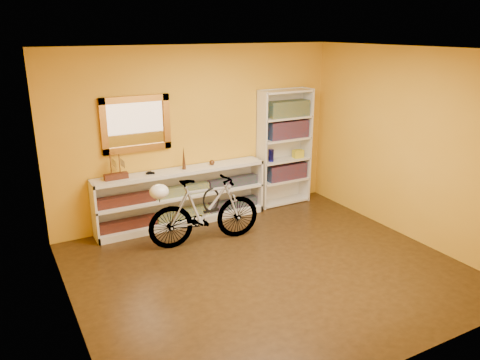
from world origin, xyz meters
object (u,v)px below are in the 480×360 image
bookcase (284,148)px  helmet (159,192)px  console_unit (182,197)px  bicycle (205,211)px

bookcase → helmet: bookcase is taller
bookcase → helmet: (-2.40, -0.72, -0.13)m
console_unit → helmet: helmet is taller
helmet → bookcase: bearing=16.8°
console_unit → bicycle: size_ratio=1.63×
bookcase → bicycle: bookcase is taller
bookcase → console_unit: bearing=-179.2°
bookcase → helmet: bearing=-163.2°
console_unit → bicycle: bearing=-88.3°
console_unit → helmet: (-0.58, -0.70, 0.40)m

